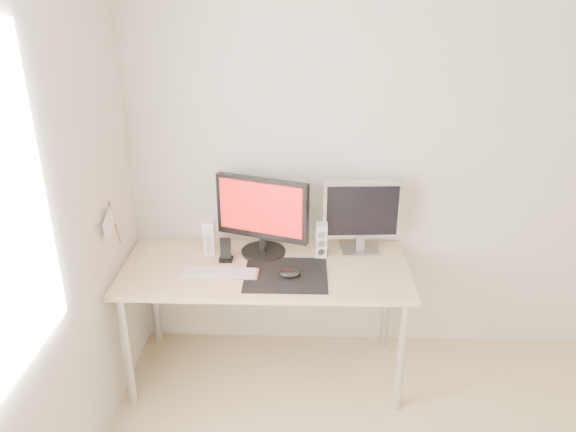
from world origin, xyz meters
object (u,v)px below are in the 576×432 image
object	(u,v)px
speaker_right	(321,240)
keyboard	(220,273)
main_monitor	(262,214)
phone_dock	(226,254)
speaker_left	(209,237)
desk	(266,279)
mouse	(289,274)
second_monitor	(362,214)

from	to	relation	value
speaker_right	keyboard	xyz separation A→B (m)	(-0.56, -0.23, -0.09)
main_monitor	phone_dock	bearing A→B (deg)	-154.77
speaker_left	speaker_right	world-z (taller)	same
main_monitor	keyboard	world-z (taller)	main_monitor
desk	main_monitor	bearing A→B (deg)	99.18
mouse	speaker_left	world-z (taller)	speaker_left
second_monitor	speaker_left	xyz separation A→B (m)	(-0.88, -0.05, -0.14)
main_monitor	mouse	bearing A→B (deg)	-59.76
desk	speaker_left	distance (m)	0.41
second_monitor	speaker_right	size ratio (longest dim) A/B	2.22
keyboard	speaker_right	bearing A→B (deg)	22.27
mouse	speaker_left	bearing A→B (deg)	149.68
second_monitor	mouse	bearing A→B (deg)	-141.10
keyboard	second_monitor	bearing A→B (deg)	20.70
main_monitor	speaker_right	bearing A→B (deg)	-3.83
mouse	main_monitor	distance (m)	0.40
mouse	phone_dock	world-z (taller)	phone_dock
second_monitor	phone_dock	distance (m)	0.81
speaker_right	speaker_left	bearing A→B (deg)	178.36
desk	phone_dock	distance (m)	0.27
keyboard	main_monitor	bearing A→B (deg)	49.12
desk	speaker_right	size ratio (longest dim) A/B	7.87
second_monitor	phone_dock	world-z (taller)	second_monitor
phone_dock	mouse	bearing A→B (deg)	-26.74
main_monitor	keyboard	distance (m)	0.41
main_monitor	keyboard	xyz separation A→B (m)	(-0.22, -0.25, -0.25)
desk	speaker_left	xyz separation A→B (m)	(-0.33, 0.15, 0.18)
desk	second_monitor	size ratio (longest dim) A/B	3.54
desk	keyboard	distance (m)	0.27
speaker_right	second_monitor	bearing A→B (deg)	16.80
second_monitor	speaker_right	xyz separation A→B (m)	(-0.23, -0.07, -0.14)
speaker_right	phone_dock	world-z (taller)	speaker_right
second_monitor	desk	bearing A→B (deg)	-159.29
main_monitor	second_monitor	distance (m)	0.57
speaker_left	phone_dock	size ratio (longest dim) A/B	1.45
speaker_left	phone_dock	xyz separation A→B (m)	(0.11, -0.09, -0.06)
speaker_right	keyboard	size ratio (longest dim) A/B	0.48
second_monitor	keyboard	distance (m)	0.87
mouse	desk	xyz separation A→B (m)	(-0.14, 0.12, -0.10)
second_monitor	speaker_left	world-z (taller)	second_monitor
speaker_left	keyboard	bearing A→B (deg)	-69.37
speaker_left	second_monitor	bearing A→B (deg)	3.33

